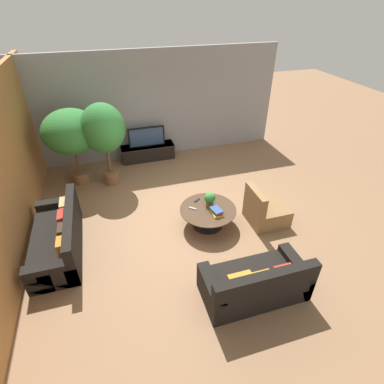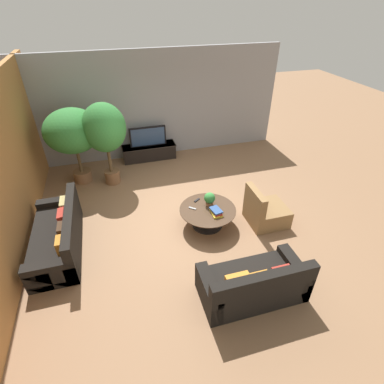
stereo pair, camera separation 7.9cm
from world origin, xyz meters
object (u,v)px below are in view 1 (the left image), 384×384
Objects in this scene: couch_by_wall at (59,238)px; couch_near_entry at (255,283)px; coffee_table at (208,214)px; television at (146,137)px; potted_plant_tabletop at (210,199)px; potted_palm_corner at (103,130)px; armchair_wicker at (265,211)px; potted_palm_tall at (71,133)px; media_console at (148,152)px.

couch_near_entry is at bearing 56.57° from couch_by_wall.
television is at bearing 101.67° from coffee_table.
couch_near_entry is at bearing -88.29° from potted_plant_tabletop.
potted_plant_tabletop is at bearing -48.90° from potted_palm_corner.
armchair_wicker reaches higher than coffee_table.
potted_palm_tall is at bearing 134.63° from coffee_table.
armchair_wicker is (1.22, -0.24, -0.03)m from coffee_table.
couch_near_entry is 4.86m from potted_palm_corner.
potted_palm_corner is (-1.85, 2.34, 1.17)m from coffee_table.
armchair_wicker is at bearing -62.14° from television.
couch_by_wall is at bearing -98.73° from potted_palm_tall.
coffee_table is 2.99m from couch_by_wall.
armchair_wicker is at bearing -36.96° from potted_palm_tall.
potted_plant_tabletop is (1.93, -2.21, -0.88)m from potted_palm_corner.
couch_near_entry is at bearing -81.00° from media_console.
potted_palm_corner reaches higher than couch_near_entry.
coffee_table is at bearing -78.34° from media_console.
couch_near_entry is (0.14, -1.93, -0.02)m from coffee_table.
coffee_table is 0.56× the size of potted_palm_corner.
potted_plant_tabletop is at bearing -76.55° from media_console.
potted_plant_tabletop reaches higher than coffee_table.
couch_by_wall is 1.07× the size of potted_palm_tall.
potted_palm_tall reaches higher than couch_by_wall.
couch_by_wall is at bearing -33.43° from couch_near_entry.
armchair_wicker is at bearing -122.75° from couch_near_entry.
armchair_wicker is 0.41× the size of potted_palm_corner.
couch_near_entry is 1.98× the size of armchair_wicker.
potted_palm_corner is (-1.15, -1.06, 0.76)m from television.
potted_plant_tabletop is (-0.06, 2.06, 0.30)m from couch_near_entry.
coffee_table is at bearing 78.76° from armchair_wicker.
television is 3.50m from coffee_table.
potted_plant_tabletop is (0.78, -3.27, 0.37)m from media_console.
couch_by_wall is 4.23m from armchair_wicker.
armchair_wicker is at bearing 84.82° from couch_by_wall.
television is at bearing -90.00° from media_console.
potted_palm_corner reaches higher than coffee_table.
television is 0.54× the size of potted_palm_tall.
armchair_wicker is 4.92m from potted_palm_tall.
armchair_wicker is (1.08, 1.68, -0.01)m from couch_near_entry.
media_console is 5.40m from couch_near_entry.
potted_palm_corner reaches higher than television.
potted_plant_tabletop reaches higher than media_console.
couch_near_entry reaches higher than potted_plant_tabletop.
potted_palm_corner is at bearing 152.70° from couch_by_wall.
coffee_table is 0.61× the size of potted_palm_tall.
potted_plant_tabletop is at bearing 89.85° from couch_by_wall.
couch_by_wall is 3.08m from potted_plant_tabletop.
coffee_table is at bearing -78.33° from television.
potted_palm_corner is (-1.99, 4.27, 1.18)m from couch_near_entry.
potted_palm_tall reaches higher than couch_near_entry.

